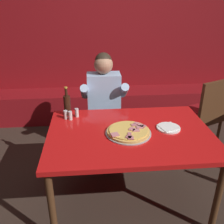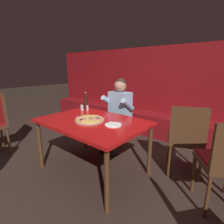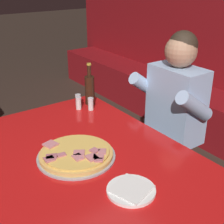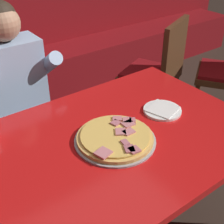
{
  "view_description": "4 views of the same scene",
  "coord_description": "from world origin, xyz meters",
  "px_view_note": "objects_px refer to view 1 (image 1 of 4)",
  "views": [
    {
      "loc": [
        -0.32,
        -1.88,
        1.83
      ],
      "look_at": [
        -0.14,
        0.25,
        0.84
      ],
      "focal_mm": 40.0,
      "sensor_mm": 36.0,
      "label": 1
    },
    {
      "loc": [
        1.66,
        -1.55,
        1.46
      ],
      "look_at": [
        0.1,
        0.29,
        0.84
      ],
      "focal_mm": 28.0,
      "sensor_mm": 36.0,
      "label": 2
    },
    {
      "loc": [
        1.17,
        -0.66,
        1.61
      ],
      "look_at": [
        -0.07,
        0.23,
        0.92
      ],
      "focal_mm": 50.0,
      "sensor_mm": 36.0,
      "label": 3
    },
    {
      "loc": [
        -0.74,
        -0.97,
        1.69
      ],
      "look_at": [
        0.14,
        0.21,
        0.74
      ],
      "focal_mm": 50.0,
      "sensor_mm": 36.0,
      "label": 4
    }
  ],
  "objects_px": {
    "shaker_black_pepper": "(77,113)",
    "shaker_red_pepper_flakes": "(70,116)",
    "plate_white_paper": "(168,128)",
    "pizza": "(129,132)",
    "shaker_oregano": "(66,115)",
    "main_dining_table": "(130,139)",
    "beer_bottle": "(67,105)",
    "diner_seated_blue_shirt": "(104,104)",
    "dining_chair_side_aisle": "(204,111)"
  },
  "relations": [
    {
      "from": "beer_bottle",
      "to": "shaker_red_pepper_flakes",
      "type": "height_order",
      "value": "beer_bottle"
    },
    {
      "from": "shaker_black_pepper",
      "to": "shaker_oregano",
      "type": "bearing_deg",
      "value": -161.05
    },
    {
      "from": "plate_white_paper",
      "to": "shaker_black_pepper",
      "type": "xyz_separation_m",
      "value": [
        -0.82,
        0.32,
        0.03
      ]
    },
    {
      "from": "shaker_black_pepper",
      "to": "dining_chair_side_aisle",
      "type": "bearing_deg",
      "value": 14.56
    },
    {
      "from": "main_dining_table",
      "to": "shaker_black_pepper",
      "type": "height_order",
      "value": "shaker_black_pepper"
    },
    {
      "from": "shaker_oregano",
      "to": "shaker_red_pepper_flakes",
      "type": "xyz_separation_m",
      "value": [
        0.05,
        -0.02,
        0.0
      ]
    },
    {
      "from": "pizza",
      "to": "shaker_oregano",
      "type": "height_order",
      "value": "shaker_oregano"
    },
    {
      "from": "shaker_oregano",
      "to": "diner_seated_blue_shirt",
      "type": "bearing_deg",
      "value": 48.96
    },
    {
      "from": "shaker_red_pepper_flakes",
      "to": "dining_chair_side_aisle",
      "type": "distance_m",
      "value": 1.63
    },
    {
      "from": "diner_seated_blue_shirt",
      "to": "shaker_black_pepper",
      "type": "bearing_deg",
      "value": -124.86
    },
    {
      "from": "beer_bottle",
      "to": "shaker_black_pepper",
      "type": "height_order",
      "value": "beer_bottle"
    },
    {
      "from": "dining_chair_side_aisle",
      "to": "shaker_red_pepper_flakes",
      "type": "bearing_deg",
      "value": -163.93
    },
    {
      "from": "pizza",
      "to": "shaker_red_pepper_flakes",
      "type": "bearing_deg",
      "value": 148.7
    },
    {
      "from": "shaker_black_pepper",
      "to": "diner_seated_blue_shirt",
      "type": "distance_m",
      "value": 0.52
    },
    {
      "from": "main_dining_table",
      "to": "shaker_red_pepper_flakes",
      "type": "relative_size",
      "value": 16.6
    },
    {
      "from": "shaker_black_pepper",
      "to": "diner_seated_blue_shirt",
      "type": "xyz_separation_m",
      "value": [
        0.29,
        0.42,
        -0.09
      ]
    },
    {
      "from": "shaker_oregano",
      "to": "dining_chair_side_aisle",
      "type": "xyz_separation_m",
      "value": [
        1.6,
        0.42,
        -0.22
      ]
    },
    {
      "from": "plate_white_paper",
      "to": "shaker_red_pepper_flakes",
      "type": "distance_m",
      "value": 0.92
    },
    {
      "from": "pizza",
      "to": "shaker_oregano",
      "type": "distance_m",
      "value": 0.65
    },
    {
      "from": "shaker_black_pepper",
      "to": "dining_chair_side_aisle",
      "type": "distance_m",
      "value": 1.56
    },
    {
      "from": "plate_white_paper",
      "to": "shaker_red_pepper_flakes",
      "type": "bearing_deg",
      "value": 163.78
    },
    {
      "from": "main_dining_table",
      "to": "diner_seated_blue_shirt",
      "type": "xyz_separation_m",
      "value": [
        -0.18,
        0.76,
        0.02
      ]
    },
    {
      "from": "beer_bottle",
      "to": "shaker_red_pepper_flakes",
      "type": "relative_size",
      "value": 3.4
    },
    {
      "from": "beer_bottle",
      "to": "shaker_red_pepper_flakes",
      "type": "xyz_separation_m",
      "value": [
        0.03,
        -0.11,
        -0.07
      ]
    },
    {
      "from": "plate_white_paper",
      "to": "shaker_oregano",
      "type": "xyz_separation_m",
      "value": [
        -0.93,
        0.28,
        0.03
      ]
    },
    {
      "from": "main_dining_table",
      "to": "plate_white_paper",
      "type": "bearing_deg",
      "value": 4.36
    },
    {
      "from": "pizza",
      "to": "dining_chair_side_aisle",
      "type": "height_order",
      "value": "dining_chair_side_aisle"
    },
    {
      "from": "dining_chair_side_aisle",
      "to": "main_dining_table",
      "type": "bearing_deg",
      "value": -144.41
    },
    {
      "from": "shaker_black_pepper",
      "to": "shaker_red_pepper_flakes",
      "type": "height_order",
      "value": "same"
    },
    {
      "from": "dining_chair_side_aisle",
      "to": "pizza",
      "type": "bearing_deg",
      "value": -143.82
    },
    {
      "from": "shaker_red_pepper_flakes",
      "to": "dining_chair_side_aisle",
      "type": "height_order",
      "value": "dining_chair_side_aisle"
    },
    {
      "from": "main_dining_table",
      "to": "beer_bottle",
      "type": "height_order",
      "value": "beer_bottle"
    },
    {
      "from": "shaker_black_pepper",
      "to": "dining_chair_side_aisle",
      "type": "height_order",
      "value": "dining_chair_side_aisle"
    },
    {
      "from": "shaker_oregano",
      "to": "dining_chair_side_aisle",
      "type": "height_order",
      "value": "dining_chair_side_aisle"
    },
    {
      "from": "main_dining_table",
      "to": "shaker_red_pepper_flakes",
      "type": "bearing_deg",
      "value": 151.94
    },
    {
      "from": "shaker_black_pepper",
      "to": "shaker_red_pepper_flakes",
      "type": "relative_size",
      "value": 1.0
    },
    {
      "from": "plate_white_paper",
      "to": "shaker_black_pepper",
      "type": "height_order",
      "value": "shaker_black_pepper"
    },
    {
      "from": "shaker_oregano",
      "to": "shaker_red_pepper_flakes",
      "type": "height_order",
      "value": "same"
    },
    {
      "from": "pizza",
      "to": "diner_seated_blue_shirt",
      "type": "distance_m",
      "value": 0.81
    },
    {
      "from": "pizza",
      "to": "shaker_oregano",
      "type": "relative_size",
      "value": 4.57
    },
    {
      "from": "pizza",
      "to": "beer_bottle",
      "type": "height_order",
      "value": "beer_bottle"
    },
    {
      "from": "beer_bottle",
      "to": "dining_chair_side_aisle",
      "type": "height_order",
      "value": "beer_bottle"
    },
    {
      "from": "pizza",
      "to": "plate_white_paper",
      "type": "xyz_separation_m",
      "value": [
        0.37,
        0.06,
        -0.01
      ]
    },
    {
      "from": "shaker_black_pepper",
      "to": "shaker_red_pepper_flakes",
      "type": "distance_m",
      "value": 0.08
    },
    {
      "from": "main_dining_table",
      "to": "dining_chair_side_aisle",
      "type": "xyz_separation_m",
      "value": [
        1.02,
        0.73,
        -0.11
      ]
    },
    {
      "from": "shaker_oregano",
      "to": "beer_bottle",
      "type": "bearing_deg",
      "value": 81.57
    },
    {
      "from": "beer_bottle",
      "to": "main_dining_table",
      "type": "bearing_deg",
      "value": -34.93
    },
    {
      "from": "pizza",
      "to": "shaker_red_pepper_flakes",
      "type": "relative_size",
      "value": 4.57
    },
    {
      "from": "shaker_oregano",
      "to": "shaker_red_pepper_flakes",
      "type": "bearing_deg",
      "value": -26.97
    },
    {
      "from": "main_dining_table",
      "to": "shaker_red_pepper_flakes",
      "type": "xyz_separation_m",
      "value": [
        -0.53,
        0.28,
        0.11
      ]
    }
  ]
}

